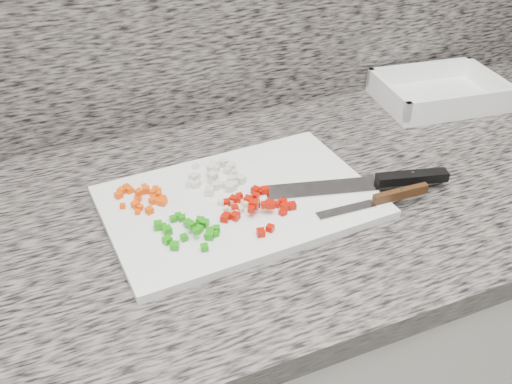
% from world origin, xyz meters
% --- Properties ---
extents(cabinet, '(3.92, 0.62, 0.86)m').
position_xyz_m(cabinet, '(0.00, 1.44, 0.43)').
color(cabinet, silver).
rests_on(cabinet, ground).
extents(countertop, '(3.96, 0.64, 0.04)m').
position_xyz_m(countertop, '(0.00, 1.44, 0.88)').
color(countertop, slate).
rests_on(countertop, cabinet).
extents(cutting_board, '(0.44, 0.31, 0.01)m').
position_xyz_m(cutting_board, '(-0.03, 1.43, 0.91)').
color(cutting_board, white).
rests_on(cutting_board, countertop).
extents(carrot_pile, '(0.08, 0.09, 0.02)m').
position_xyz_m(carrot_pile, '(-0.17, 1.49, 0.92)').
color(carrot_pile, '#EF4805').
rests_on(carrot_pile, cutting_board).
extents(onion_pile, '(0.10, 0.10, 0.02)m').
position_xyz_m(onion_pile, '(-0.04, 1.49, 0.92)').
color(onion_pile, beige).
rests_on(onion_pile, cutting_board).
extents(green_pepper_pile, '(0.09, 0.10, 0.02)m').
position_xyz_m(green_pepper_pile, '(-0.13, 1.38, 0.92)').
color(green_pepper_pile, '#1B8A0C').
rests_on(green_pepper_pile, cutting_board).
extents(red_pepper_pile, '(0.12, 0.12, 0.02)m').
position_xyz_m(red_pepper_pile, '(-0.02, 1.39, 0.92)').
color(red_pepper_pile, '#B00E02').
rests_on(red_pepper_pile, cutting_board).
extents(garlic_pile, '(0.05, 0.05, 0.01)m').
position_xyz_m(garlic_pile, '(-0.05, 1.41, 0.92)').
color(garlic_pile, beige).
rests_on(garlic_pile, cutting_board).
extents(chef_knife, '(0.31, 0.11, 0.02)m').
position_xyz_m(chef_knife, '(0.20, 1.38, 0.92)').
color(chef_knife, silver).
rests_on(chef_knife, cutting_board).
extents(paring_knife, '(0.20, 0.02, 0.02)m').
position_xyz_m(paring_knife, '(0.18, 1.33, 0.92)').
color(paring_knife, silver).
rests_on(paring_knife, cutting_board).
extents(tray, '(0.28, 0.22, 0.05)m').
position_xyz_m(tray, '(0.51, 1.62, 0.92)').
color(tray, white).
rests_on(tray, countertop).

